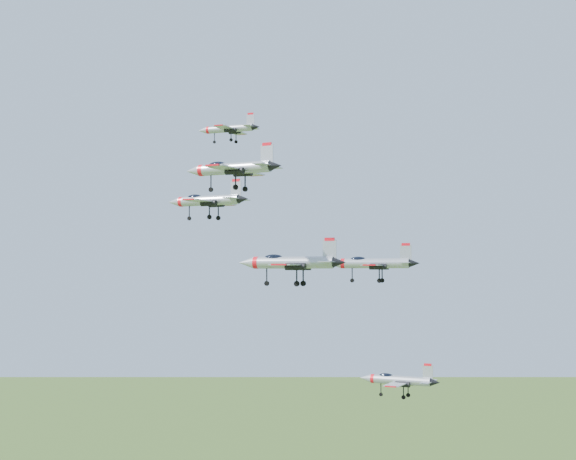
% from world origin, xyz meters
% --- Properties ---
extents(jet_lead, '(11.53, 9.53, 3.08)m').
position_xyz_m(jet_lead, '(-14.15, 16.88, 156.35)').
color(jet_lead, '#A2A6AE').
extents(jet_left_high, '(13.68, 11.28, 3.66)m').
position_xyz_m(jet_left_high, '(-8.30, -0.65, 142.48)').
color(jet_left_high, '#A2A6AE').
extents(jet_right_high, '(12.71, 10.45, 3.40)m').
position_xyz_m(jet_right_high, '(6.24, -20.50, 144.09)').
color(jet_right_high, '#A2A6AE').
extents(jet_left_low, '(13.07, 10.90, 3.49)m').
position_xyz_m(jet_left_low, '(15.20, 4.71, 133.27)').
color(jet_left_low, '#A2A6AE').
extents(jet_right_low, '(13.49, 11.17, 3.60)m').
position_xyz_m(jet_right_low, '(11.58, -15.75, 133.20)').
color(jet_right_low, '#A2A6AE').
extents(jet_trail, '(11.28, 9.30, 3.02)m').
position_xyz_m(jet_trail, '(19.47, 2.56, 117.56)').
color(jet_trail, '#A2A6AE').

